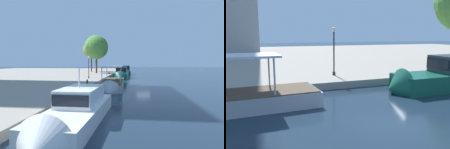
% 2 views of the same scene
% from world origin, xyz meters
% --- Properties ---
extents(ground_plane, '(220.00, 220.00, 0.00)m').
position_xyz_m(ground_plane, '(0.00, 0.00, 0.00)').
color(ground_plane, '#192838').
extents(dock_promenade, '(120.00, 55.00, 0.57)m').
position_xyz_m(dock_promenade, '(0.00, 35.10, 0.29)').
color(dock_promenade, gray).
rests_on(dock_promenade, ground_plane).
extents(motor_yacht_2, '(10.49, 2.98, 4.44)m').
position_xyz_m(motor_yacht_2, '(8.50, 4.73, 0.74)').
color(motor_yacht_2, '#14513D').
rests_on(motor_yacht_2, ground_plane).
extents(lamp_post, '(0.40, 0.40, 4.29)m').
position_xyz_m(lamp_post, '(1.30, 10.64, 3.24)').
color(lamp_post, black).
rests_on(lamp_post, dock_promenade).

